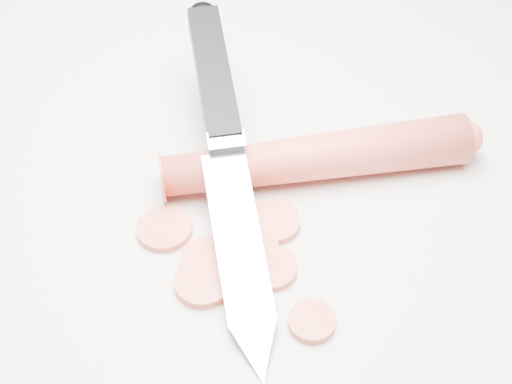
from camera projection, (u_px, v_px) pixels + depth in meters
The scene contains 11 objects.
ground at pixel (266, 188), 0.51m from camera, with size 2.40×2.40×0.00m, color silver.
carrot at pixel (317, 157), 0.50m from camera, with size 0.03×0.03×0.22m, color #E74535.
carrot_slice_0 at pixel (208, 261), 0.46m from camera, with size 0.04×0.04×0.01m, color #E0553D.
carrot_slice_1 at pixel (250, 252), 0.47m from camera, with size 0.04×0.04×0.01m, color #E0553D.
carrot_slice_2 at pixel (271, 268), 0.46m from camera, with size 0.03×0.03×0.01m, color #E0553D.
carrot_slice_3 at pixel (312, 322), 0.43m from camera, with size 0.03×0.03×0.01m, color #E0553D.
carrot_slice_4 at pixel (273, 222), 0.48m from camera, with size 0.04×0.04×0.01m, color #E0553D.
carrot_slice_5 at pixel (164, 229), 0.48m from camera, with size 0.04×0.04×0.01m, color #E0553D.
carrot_slice_6 at pixel (203, 282), 0.45m from camera, with size 0.04×0.04×0.01m, color #E0553D.
carrot_slice_7 at pixel (252, 311), 0.44m from camera, with size 0.03×0.03×0.01m, color #E0553D.
kitchen_knife at pixel (230, 162), 0.47m from camera, with size 0.21×0.24×0.08m, color silver, non-canonical shape.
Camera 1 is at (0.17, -0.30, 0.38)m, focal length 50.00 mm.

